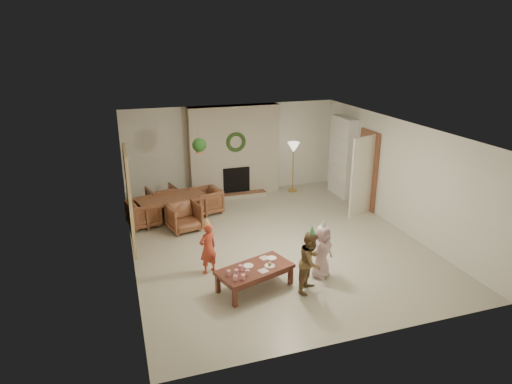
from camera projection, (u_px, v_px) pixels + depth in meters
name	position (u px, v px, depth m)	size (l,w,h in m)	color
floor	(275.00, 241.00, 9.76)	(7.00, 7.00, 0.00)	#B7B29E
ceiling	(276.00, 129.00, 8.92)	(7.00, 7.00, 0.00)	white
wall_back	(232.00, 149.00, 12.48)	(7.00, 7.00, 0.00)	silver
wall_front	(362.00, 265.00, 6.20)	(7.00, 7.00, 0.00)	silver
wall_left	(128.00, 203.00, 8.47)	(7.00, 7.00, 0.00)	silver
wall_right	(398.00, 175.00, 10.21)	(7.00, 7.00, 0.00)	silver
fireplace_mass	(234.00, 151.00, 12.30)	(2.50, 0.40, 2.50)	#522715
fireplace_hearth	(238.00, 195.00, 12.38)	(1.60, 0.30, 0.12)	#5D2D19
fireplace_firebox	(236.00, 180.00, 12.41)	(0.75, 0.12, 0.75)	black
fireplace_wreath	(236.00, 142.00, 11.99)	(0.54, 0.54, 0.10)	#1E3D17
floor_lamp_base	(292.00, 190.00, 12.92)	(0.27, 0.27, 0.03)	gold
floor_lamp_post	(293.00, 169.00, 12.71)	(0.03, 0.03, 1.30)	gold
floor_lamp_shade	(294.00, 147.00, 12.50)	(0.35, 0.35, 0.29)	beige
bookshelf_carcass	(343.00, 157.00, 12.28)	(0.30, 1.00, 2.20)	white
bookshelf_shelf_a	(341.00, 179.00, 12.49)	(0.30, 0.92, 0.03)	white
bookshelf_shelf_b	(342.00, 166.00, 12.36)	(0.30, 0.92, 0.03)	white
bookshelf_shelf_c	(342.00, 152.00, 12.22)	(0.30, 0.92, 0.03)	white
bookshelf_shelf_d	(343.00, 137.00, 12.09)	(0.30, 0.92, 0.03)	white
books_row_lower	(343.00, 176.00, 12.30)	(0.20, 0.40, 0.24)	#AE4720
books_row_mid	(340.00, 160.00, 12.35)	(0.20, 0.44, 0.24)	#245786
books_row_upper	(344.00, 148.00, 12.08)	(0.20, 0.36, 0.22)	#AC7524
door_frame	(368.00, 170.00, 11.35)	(0.05, 0.86, 2.04)	brown
door_leaf	(362.00, 176.00, 10.91)	(0.05, 0.80, 2.00)	beige
curtain_panel	(129.00, 200.00, 8.66)	(0.06, 1.20, 2.00)	beige
dining_table	(173.00, 209.00, 10.82)	(1.64, 0.91, 0.58)	brown
dining_chair_near	(184.00, 217.00, 10.23)	(0.68, 0.70, 0.64)	brown
dining_chair_far	(162.00, 199.00, 11.39)	(0.68, 0.70, 0.64)	brown
dining_chair_left	(144.00, 213.00, 10.46)	(0.68, 0.70, 0.64)	brown
dining_chair_right	(206.00, 201.00, 11.25)	(0.68, 0.70, 0.64)	brown
hanging_plant_cord	(199.00, 135.00, 10.01)	(0.01, 0.01, 0.70)	tan
hanging_plant_pot	(199.00, 150.00, 10.13)	(0.16, 0.16, 0.12)	#B05C38
hanging_plant_foliage	(199.00, 145.00, 10.09)	(0.32, 0.32, 0.32)	#194316
coffee_table_top	(255.00, 269.00, 7.83)	(1.33, 0.66, 0.06)	#59291D
coffee_table_apron	(255.00, 273.00, 7.86)	(1.23, 0.56, 0.08)	#59291D
coffee_leg_fl	(235.00, 297.00, 7.36)	(0.07, 0.07, 0.35)	#59291D
coffee_leg_fr	(290.00, 275.00, 8.03)	(0.07, 0.07, 0.35)	#59291D
coffee_leg_bl	(218.00, 284.00, 7.77)	(0.07, 0.07, 0.35)	#59291D
coffee_leg_br	(272.00, 264.00, 8.44)	(0.07, 0.07, 0.35)	#59291D
cup_a	(235.00, 278.00, 7.41)	(0.07, 0.07, 0.09)	white
cup_b	(229.00, 273.00, 7.56)	(0.07, 0.07, 0.09)	white
cup_c	(243.00, 277.00, 7.44)	(0.07, 0.07, 0.09)	white
cup_d	(236.00, 272.00, 7.59)	(0.07, 0.07, 0.09)	white
cup_e	(247.00, 272.00, 7.58)	(0.07, 0.07, 0.09)	white
cup_f	(241.00, 268.00, 7.73)	(0.07, 0.07, 0.09)	white
plate_a	(248.00, 266.00, 7.89)	(0.18, 0.18, 0.01)	white
plate_b	(270.00, 266.00, 7.89)	(0.18, 0.18, 0.01)	white
plate_c	(272.00, 258.00, 8.16)	(0.18, 0.18, 0.01)	white
food_scoop	(270.00, 264.00, 7.87)	(0.07, 0.07, 0.07)	tan
napkin_left	(263.00, 271.00, 7.71)	(0.15, 0.15, 0.01)	#D69D9F
napkin_right	(265.00, 258.00, 8.16)	(0.15, 0.15, 0.01)	#D69D9F
child_red	(208.00, 248.00, 8.33)	(0.37, 0.24, 1.01)	#BD3D28
party_hat_red	(207.00, 222.00, 8.15)	(0.14, 0.14, 0.19)	#DED04A
child_plaid	(311.00, 262.00, 7.72)	(0.54, 0.42, 1.11)	brown
party_hat_plaid	(312.00, 230.00, 7.53)	(0.13, 0.13, 0.18)	#44A05B
child_pink	(322.00, 251.00, 8.19)	(0.50, 0.33, 1.02)	#CBA2A6
party_hat_pink	(324.00, 224.00, 8.01)	(0.13, 0.13, 0.18)	#B8B8BF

